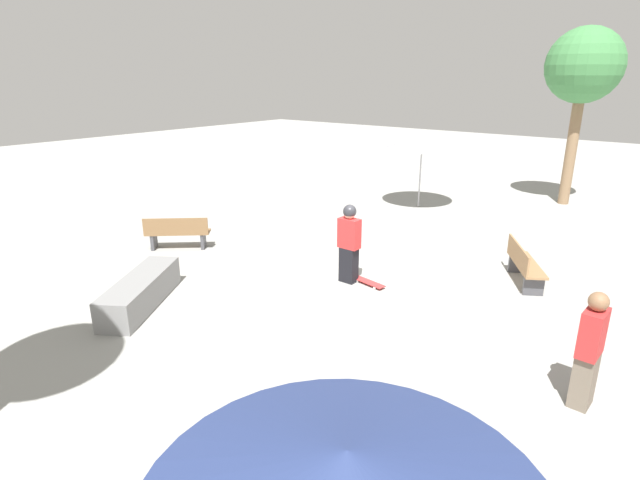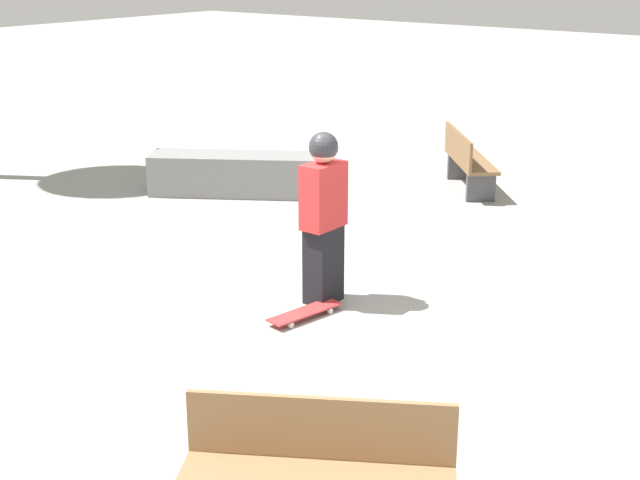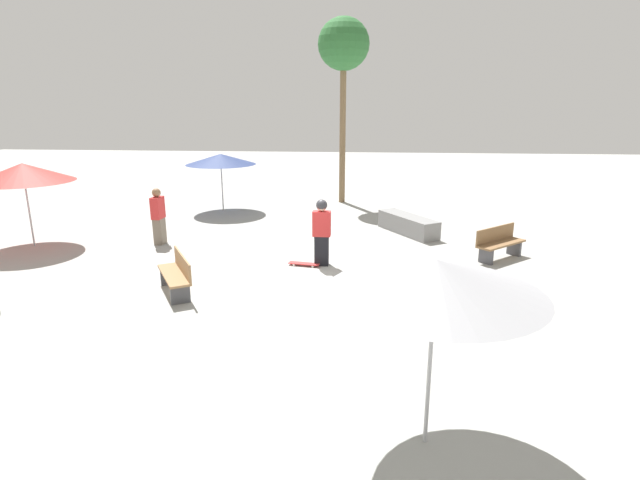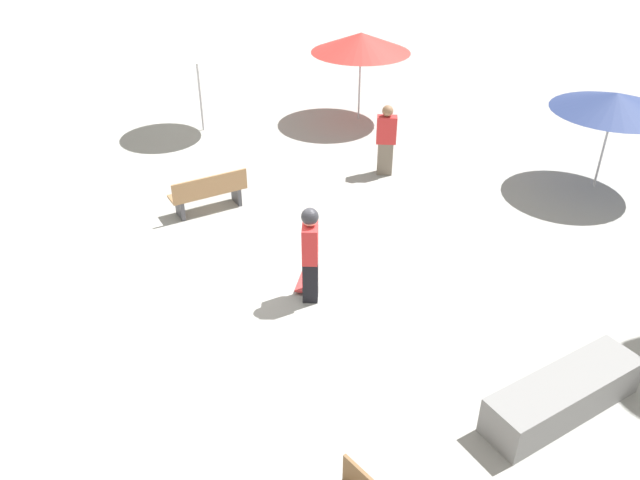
% 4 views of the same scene
% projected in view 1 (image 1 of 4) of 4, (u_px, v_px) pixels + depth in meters
% --- Properties ---
extents(ground_plane, '(60.00, 60.00, 0.00)m').
position_uv_depth(ground_plane, '(377.00, 286.00, 10.50)').
color(ground_plane, '#9E9E99').
extents(skater_main, '(0.28, 0.45, 1.70)m').
position_uv_depth(skater_main, '(349.00, 241.00, 10.46)').
color(skater_main, black).
rests_on(skater_main, ground_plane).
extents(skateboard, '(0.34, 0.82, 0.07)m').
position_uv_depth(skateboard, '(368.00, 282.00, 10.56)').
color(skateboard, red).
rests_on(skateboard, ground_plane).
extents(concrete_ledge, '(2.36, 1.83, 0.57)m').
position_uv_depth(concrete_ledge, '(141.00, 292.00, 9.53)').
color(concrete_ledge, gray).
rests_on(concrete_ledge, ground_plane).
extents(bench_near, '(1.39, 1.49, 0.85)m').
position_uv_depth(bench_near, '(177.00, 233.00, 12.62)').
color(bench_near, '#47474C').
rests_on(bench_near, ground_plane).
extents(bench_far, '(1.60, 1.20, 0.85)m').
position_uv_depth(bench_far, '(524.00, 264.00, 10.53)').
color(bench_far, '#47474C').
rests_on(bench_far, ground_plane).
extents(shade_umbrella_grey, '(2.48, 2.48, 2.34)m').
position_uv_depth(shade_umbrella_grey, '(422.00, 142.00, 16.20)').
color(shade_umbrella_grey, '#B7B7BC').
rests_on(shade_umbrella_grey, ground_plane).
extents(shade_umbrella_navy, '(2.61, 2.61, 2.16)m').
position_uv_depth(shade_umbrella_navy, '(346.00, 478.00, 2.94)').
color(shade_umbrella_navy, '#B7B7BC').
rests_on(shade_umbrella_navy, ground_plane).
extents(palm_tree_center_right, '(2.38, 2.38, 5.72)m').
position_uv_depth(palm_tree_center_right, '(584.00, 68.00, 15.89)').
color(palm_tree_center_right, '#896B4C').
rests_on(palm_tree_center_right, ground_plane).
extents(bystander_watching, '(0.46, 0.28, 1.65)m').
position_uv_depth(bystander_watching, '(589.00, 351.00, 6.47)').
color(bystander_watching, '#726656').
rests_on(bystander_watching, ground_plane).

